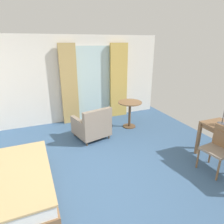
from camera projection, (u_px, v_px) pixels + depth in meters
ground at (96, 181)px, 3.54m from camera, size 6.46×6.49×0.10m
wall_back at (63, 80)px, 5.69m from camera, size 6.06×0.12×2.52m
balcony_glass_door at (94, 84)px, 6.00m from camera, size 1.12×0.02×2.22m
curtain_panel_left at (69, 85)px, 5.62m from camera, size 0.47×0.10×2.30m
curtain_panel_right at (119, 81)px, 6.18m from camera, size 0.56×0.10×2.30m
desk_chair at (219, 147)px, 3.60m from camera, size 0.46×0.50×0.87m
armchair_by_window at (92, 126)px, 4.90m from camera, size 0.92×0.92×0.83m
round_cafe_table at (130, 109)px, 5.49m from camera, size 0.66×0.66×0.75m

